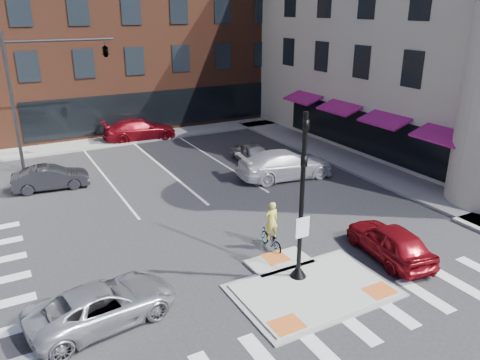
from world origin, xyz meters
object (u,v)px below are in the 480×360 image
red_sedan (390,241)px  bg_car_red (140,130)px  white_pickup (285,164)px  bg_car_dark (51,178)px  bg_car_silver (250,152)px  cyclist (271,233)px  silver_suv (103,304)px

red_sedan → bg_car_red: (-3.27, 21.50, 0.07)m
white_pickup → bg_car_red: 12.91m
bg_car_dark → bg_car_silver: (11.65, -1.05, 0.01)m
white_pickup → bg_car_red: white_pickup is taller
bg_car_dark → bg_car_silver: bearing=-88.6°
bg_car_red → bg_car_silver: bearing=-149.3°
bg_car_red → cyclist: bearing=-178.1°
red_sedan → bg_car_red: size_ratio=0.78×
silver_suv → cyclist: 7.21m
bg_car_silver → bg_car_red: (-4.46, 8.50, 0.11)m
silver_suv → bg_car_dark: 12.78m
white_pickup → bg_car_dark: bearing=76.7°
red_sedan → bg_car_dark: 17.52m
bg_car_dark → bg_car_silver: size_ratio=1.01×
red_sedan → bg_car_silver: (1.19, 13.00, -0.04)m
silver_suv → white_pickup: size_ratio=0.83×
silver_suv → bg_car_dark: bg_car_dark is taller
white_pickup → bg_car_dark: (-11.99, 4.53, -0.16)m
silver_suv → bg_car_silver: 16.70m
bg_car_red → silver_suv: bearing=162.9°
red_sedan → white_pickup: white_pickup is taller
red_sedan → bg_car_dark: bearing=-45.2°
bg_car_silver → bg_car_red: size_ratio=0.73×
red_sedan → white_pickup: (1.53, 9.51, 0.11)m
silver_suv → white_pickup: white_pickup is taller
red_sedan → bg_car_red: 21.75m
bg_car_red → cyclist: size_ratio=2.59×
red_sedan → bg_car_red: bg_car_red is taller
silver_suv → bg_car_dark: bearing=-10.0°
white_pickup → red_sedan: bearing=178.3°
white_pickup → bg_car_silver: 3.51m
silver_suv → cyclist: size_ratio=2.26×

